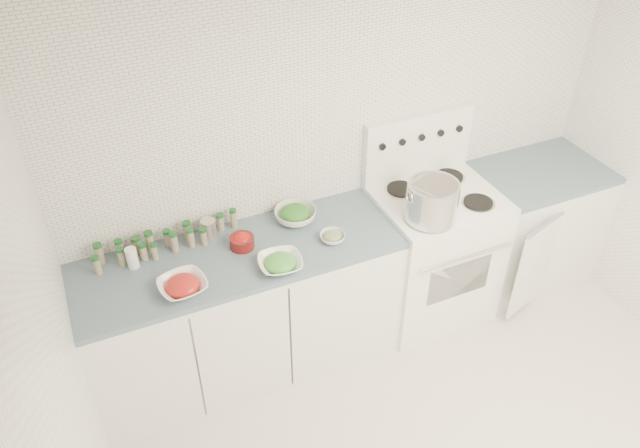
{
  "coord_description": "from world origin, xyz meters",
  "views": [
    {
      "loc": [
        -1.5,
        -1.44,
        3.16
      ],
      "look_at": [
        -0.35,
        1.14,
        1.0
      ],
      "focal_mm": 35.0,
      "sensor_mm": 36.0,
      "label": 1
    }
  ],
  "objects_px": {
    "stock_pot": "(432,199)",
    "stove": "(430,249)",
    "bowl_tomato": "(183,286)",
    "bowl_snowpea": "(280,263)"
  },
  "relations": [
    {
      "from": "bowl_tomato",
      "to": "stock_pot",
      "type": "bearing_deg",
      "value": -0.98
    },
    {
      "from": "bowl_tomato",
      "to": "bowl_snowpea",
      "type": "distance_m",
      "value": 0.53
    },
    {
      "from": "stock_pot",
      "to": "stove",
      "type": "bearing_deg",
      "value": 46.34
    },
    {
      "from": "stock_pot",
      "to": "bowl_tomato",
      "type": "height_order",
      "value": "stock_pot"
    },
    {
      "from": "stock_pot",
      "to": "bowl_tomato",
      "type": "distance_m",
      "value": 1.49
    },
    {
      "from": "bowl_tomato",
      "to": "stove",
      "type": "bearing_deg",
      "value": 5.51
    },
    {
      "from": "stock_pot",
      "to": "bowl_snowpea",
      "type": "distance_m",
      "value": 0.97
    },
    {
      "from": "stock_pot",
      "to": "bowl_tomato",
      "type": "bearing_deg",
      "value": 179.02
    },
    {
      "from": "stove",
      "to": "bowl_snowpea",
      "type": "relative_size",
      "value": 5.11
    },
    {
      "from": "stock_pot",
      "to": "bowl_snowpea",
      "type": "bearing_deg",
      "value": -179.22
    }
  ]
}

